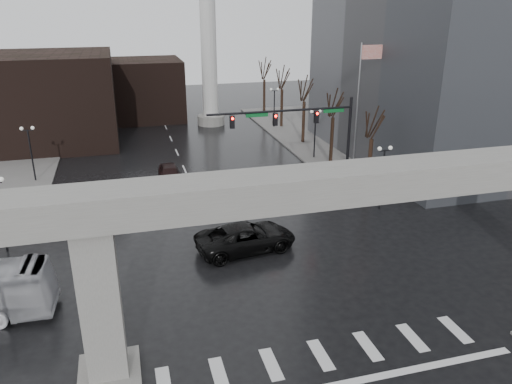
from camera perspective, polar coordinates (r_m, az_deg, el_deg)
ground at (r=24.54m, az=1.03°, el=-17.63°), size 160.00×160.00×0.00m
sidewalk_ne at (r=64.66m, az=14.40°, el=6.68°), size 28.00×36.00×0.15m
elevated_guideway at (r=21.32m, az=4.42°, el=-2.39°), size 48.00×2.60×8.70m
building_far_left at (r=61.85m, az=-23.38°, el=9.69°), size 16.00×14.00×10.00m
building_far_mid at (r=71.37m, az=-12.60°, el=11.36°), size 10.00×10.00×8.00m
smokestack at (r=65.43m, az=-5.54°, el=19.16°), size 3.60×3.60×30.00m
signal_mast_arm at (r=41.01m, az=5.82°, el=7.50°), size 12.12×0.43×8.00m
flagpole_assembly at (r=46.07m, az=11.92°, el=10.81°), size 2.06×0.12×12.00m
lamp_right_0 at (r=39.36m, az=14.34°, el=2.80°), size 1.22×0.32×5.11m
lamp_right_1 at (r=51.50m, az=6.78°, el=7.54°), size 1.22×0.32×5.11m
lamp_right_2 at (r=64.39m, az=2.10°, el=10.37°), size 1.22×0.32×5.11m
lamp_left_1 at (r=48.54m, az=-24.44°, el=4.96°), size 1.22×0.32×5.11m
lamp_left_2 at (r=62.05m, az=-22.72°, el=8.37°), size 1.22×0.32×5.11m
tree_right_0 at (r=43.39m, az=12.90°, el=3.65°), size 1.09×1.58×7.50m
tree_right_1 at (r=50.27m, az=8.69°, el=6.38°), size 1.09×1.61×7.67m
tree_right_2 at (r=57.44m, az=5.49°, el=8.42°), size 1.10×1.63×7.85m
tree_right_3 at (r=64.81m, az=2.98°, el=9.98°), size 1.11×1.66×8.02m
tree_right_4 at (r=72.31m, az=0.97°, el=11.20°), size 1.12×1.69×8.19m
pickup_truck at (r=32.63m, az=-1.14°, el=-5.21°), size 6.94×3.94×1.83m
far_car at (r=45.56m, az=-9.84°, el=2.07°), size 1.92×4.66×1.58m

